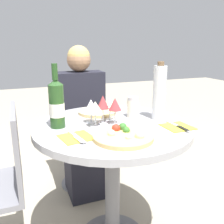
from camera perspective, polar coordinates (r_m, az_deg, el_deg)
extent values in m
cylinder|color=slate|center=(1.58, 0.12, -16.54)|extent=(0.09, 0.09, 0.72)
cylinder|color=#9E9EA3|center=(1.42, 0.12, -3.53)|extent=(0.89, 0.89, 0.04)
cylinder|color=slate|center=(2.36, -6.62, -15.62)|extent=(0.38, 0.38, 0.01)
cylinder|color=slate|center=(2.25, -6.80, -10.87)|extent=(0.06, 0.06, 0.45)
cube|color=slate|center=(2.16, -7.00, -5.16)|extent=(0.42, 0.42, 0.03)
cube|color=slate|center=(2.28, -8.45, 1.79)|extent=(0.42, 0.02, 0.42)
cube|color=black|center=(2.11, -5.73, -12.25)|extent=(0.32, 0.31, 0.48)
cube|color=black|center=(2.08, -7.25, 1.95)|extent=(0.38, 0.19, 0.52)
sphere|color=#997051|center=(2.02, -7.60, 11.73)|extent=(0.19, 0.19, 0.19)
sphere|color=tan|center=(2.02, -7.62, 12.39)|extent=(0.18, 0.18, 0.18)
cube|color=slate|center=(1.43, -20.94, -7.55)|extent=(0.02, 0.42, 0.42)
cylinder|color=#DBB26B|center=(1.20, 2.56, -5.68)|extent=(0.29, 0.29, 0.02)
sphere|color=beige|center=(1.17, 6.36, -5.30)|extent=(0.04, 0.04, 0.04)
sphere|color=#336B28|center=(1.24, 3.24, -4.19)|extent=(0.04, 0.04, 0.04)
sphere|color=#336B28|center=(1.28, 2.32, -3.51)|extent=(0.04, 0.04, 0.04)
sphere|color=beige|center=(1.20, -0.14, -4.88)|extent=(0.04, 0.04, 0.04)
sphere|color=beige|center=(1.16, 3.76, -5.76)|extent=(0.03, 0.03, 0.03)
sphere|color=#B22D1E|center=(1.26, 0.93, -3.75)|extent=(0.04, 0.04, 0.04)
cylinder|color=#E5C17F|center=(1.63, -3.34, 0.02)|extent=(0.25, 0.25, 0.02)
sphere|color=#336B28|center=(1.67, -1.31, 1.03)|extent=(0.04, 0.04, 0.04)
sphere|color=beige|center=(1.65, -3.99, 0.87)|extent=(0.04, 0.04, 0.04)
sphere|color=beige|center=(1.57, -3.15, 0.08)|extent=(0.04, 0.04, 0.04)
sphere|color=#336B28|center=(1.62, -4.38, 0.54)|extent=(0.03, 0.03, 0.03)
cylinder|color=#23471E|center=(1.37, -12.51, 1.28)|extent=(0.08, 0.08, 0.23)
cone|color=#23471E|center=(1.34, -12.83, 6.69)|extent=(0.08, 0.08, 0.03)
cylinder|color=#23471E|center=(1.34, -12.97, 8.95)|extent=(0.03, 0.03, 0.09)
cylinder|color=silver|center=(1.37, -12.46, 0.53)|extent=(0.08, 0.08, 0.07)
cylinder|color=silver|center=(1.50, 10.80, 4.28)|extent=(0.08, 0.08, 0.32)
cylinder|color=brown|center=(1.48, 11.15, 10.81)|extent=(0.04, 0.04, 0.02)
cylinder|color=silver|center=(1.54, 4.81, 0.81)|extent=(0.07, 0.07, 0.11)
cylinder|color=#B2B2B7|center=(1.53, 4.86, 3.09)|extent=(0.07, 0.07, 0.02)
cylinder|color=silver|center=(1.42, 0.67, -2.71)|extent=(0.06, 0.06, 0.00)
cylinder|color=silver|center=(1.40, 0.68, -1.12)|extent=(0.01, 0.01, 0.08)
cone|color=#9E383D|center=(1.38, 0.69, 1.82)|extent=(0.07, 0.07, 0.07)
cylinder|color=silver|center=(1.38, -3.76, -3.25)|extent=(0.06, 0.06, 0.00)
cylinder|color=silver|center=(1.37, -3.79, -1.66)|extent=(0.01, 0.01, 0.08)
cone|color=beige|center=(1.35, -3.85, 1.16)|extent=(0.08, 0.08, 0.06)
cylinder|color=silver|center=(1.43, -2.06, -2.50)|extent=(0.06, 0.06, 0.00)
cylinder|color=silver|center=(1.42, -2.08, -0.83)|extent=(0.01, 0.01, 0.08)
cone|color=#9E383D|center=(1.40, -2.11, 2.30)|extent=(0.07, 0.07, 0.08)
cylinder|color=silver|center=(1.45, -4.72, -2.29)|extent=(0.06, 0.06, 0.00)
cylinder|color=silver|center=(1.44, -4.75, -1.01)|extent=(0.01, 0.01, 0.06)
cone|color=silver|center=(1.42, -4.81, 1.56)|extent=(0.08, 0.08, 0.07)
cylinder|color=silver|center=(1.49, -0.48, -1.81)|extent=(0.06, 0.06, 0.00)
cylinder|color=silver|center=(1.48, -0.48, -0.47)|extent=(0.01, 0.01, 0.07)
cone|color=beige|center=(1.46, -0.49, 1.98)|extent=(0.07, 0.07, 0.06)
cube|color=yellow|center=(1.23, -8.13, -5.73)|extent=(0.17, 0.17, 0.00)
cube|color=silver|center=(1.23, -8.14, -5.54)|extent=(0.05, 0.19, 0.00)
cube|color=silver|center=(1.18, -7.61, -6.20)|extent=(0.03, 0.09, 0.00)
cube|color=yellow|center=(1.41, 14.74, -3.28)|extent=(0.15, 0.15, 0.00)
cube|color=silver|center=(1.41, 14.76, -3.10)|extent=(0.02, 0.19, 0.00)
cube|color=black|center=(1.37, 15.91, -3.58)|extent=(0.02, 0.09, 0.00)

